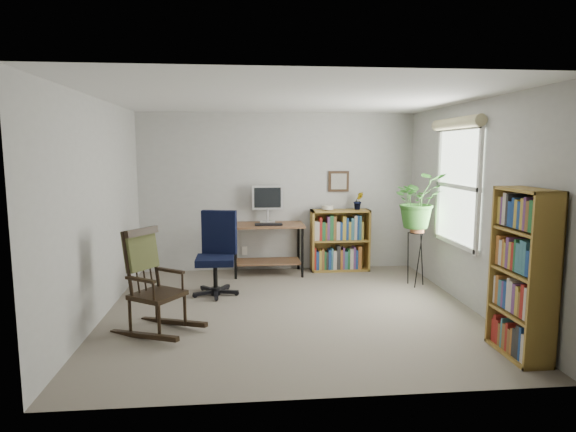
{
  "coord_description": "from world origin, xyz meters",
  "views": [
    {
      "loc": [
        -0.54,
        -5.33,
        1.83
      ],
      "look_at": [
        0.0,
        0.4,
        1.05
      ],
      "focal_mm": 30.0,
      "sensor_mm": 36.0,
      "label": 1
    }
  ],
  "objects": [
    {
      "name": "tall_bookshelf",
      "position": [
        1.92,
        -1.4,
        0.75
      ],
      "size": [
        0.28,
        0.66,
        1.51
      ],
      "primitive_type": null,
      "color": "olive",
      "rests_on": "floor"
    },
    {
      "name": "ceiling",
      "position": [
        0.0,
        0.0,
        2.4
      ],
      "size": [
        4.2,
        4.0,
        0.0
      ],
      "primitive_type": "cube",
      "color": "silver",
      "rests_on": "ground"
    },
    {
      "name": "potted_plant_small",
      "position": [
        1.22,
        1.83,
        0.99
      ],
      "size": [
        0.13,
        0.24,
        0.11
      ],
      "primitive_type": "imported",
      "color": "#316E26",
      "rests_on": "low_bookshelf"
    },
    {
      "name": "desk",
      "position": [
        -0.17,
        1.7,
        0.38
      ],
      "size": [
        1.05,
        0.58,
        0.76
      ],
      "primitive_type": null,
      "color": "brown",
      "rests_on": "floor"
    },
    {
      "name": "monitor",
      "position": [
        -0.17,
        1.84,
        1.04
      ],
      "size": [
        0.46,
        0.16,
        0.56
      ],
      "primitive_type": null,
      "color": "silver",
      "rests_on": "desk"
    },
    {
      "name": "office_chair",
      "position": [
        -0.9,
        0.71,
        0.54
      ],
      "size": [
        0.71,
        0.71,
        1.08
      ],
      "primitive_type": null,
      "rotation": [
        0.0,
        0.0,
        -0.23
      ],
      "color": "black",
      "rests_on": "floor"
    },
    {
      "name": "spider_plant",
      "position": [
        1.8,
        0.88,
        1.53
      ],
      "size": [
        1.69,
        1.88,
        1.46
      ],
      "primitive_type": "imported",
      "color": "#316E26",
      "rests_on": "plant_stand"
    },
    {
      "name": "window",
      "position": [
        2.06,
        0.3,
        1.4
      ],
      "size": [
        0.12,
        1.2,
        1.5
      ],
      "primitive_type": null,
      "color": "silver",
      "rests_on": "wall_right"
    },
    {
      "name": "framed_picture",
      "position": [
        0.94,
        1.97,
        1.36
      ],
      "size": [
        0.32,
        0.04,
        0.32
      ],
      "primitive_type": null,
      "color": "black",
      "rests_on": "wall_back"
    },
    {
      "name": "floor",
      "position": [
        0.0,
        0.0,
        0.0
      ],
      "size": [
        4.2,
        4.0,
        0.0
      ],
      "primitive_type": "cube",
      "color": "gray",
      "rests_on": "ground"
    },
    {
      "name": "plant_stand",
      "position": [
        1.8,
        0.88,
        0.43
      ],
      "size": [
        0.25,
        0.25,
        0.86
      ],
      "primitive_type": null,
      "rotation": [
        0.0,
        0.0,
        -0.07
      ],
      "color": "black",
      "rests_on": "floor"
    },
    {
      "name": "keyboard",
      "position": [
        -0.17,
        1.58,
        0.77
      ],
      "size": [
        0.4,
        0.15,
        0.02
      ],
      "primitive_type": "cube",
      "color": "black",
      "rests_on": "desk"
    },
    {
      "name": "wall_left",
      "position": [
        -2.1,
        0.0,
        1.2
      ],
      "size": [
        0.0,
        4.0,
        2.4
      ],
      "primitive_type": "cube",
      "color": "#AFAEAA",
      "rests_on": "ground"
    },
    {
      "name": "rocking_chair",
      "position": [
        -1.41,
        -0.53,
        0.54
      ],
      "size": [
        1.08,
        0.98,
        1.08
      ],
      "primitive_type": null,
      "rotation": [
        0.0,
        0.0,
        0.97
      ],
      "color": "black",
      "rests_on": "floor"
    },
    {
      "name": "wall_front",
      "position": [
        0.0,
        -2.0,
        1.2
      ],
      "size": [
        4.2,
        0.0,
        2.4
      ],
      "primitive_type": "cube",
      "color": "#AFAEAA",
      "rests_on": "ground"
    },
    {
      "name": "wall_right",
      "position": [
        2.1,
        0.0,
        1.2
      ],
      "size": [
        0.0,
        4.0,
        2.4
      ],
      "primitive_type": "cube",
      "color": "#AFAEAA",
      "rests_on": "ground"
    },
    {
      "name": "low_bookshelf",
      "position": [
        0.94,
        1.82,
        0.47
      ],
      "size": [
        0.89,
        0.3,
        0.94
      ],
      "primitive_type": null,
      "color": "olive",
      "rests_on": "floor"
    },
    {
      "name": "wall_back",
      "position": [
        0.0,
        2.0,
        1.2
      ],
      "size": [
        4.2,
        0.0,
        2.4
      ],
      "primitive_type": "cube",
      "color": "#AFAEAA",
      "rests_on": "ground"
    }
  ]
}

